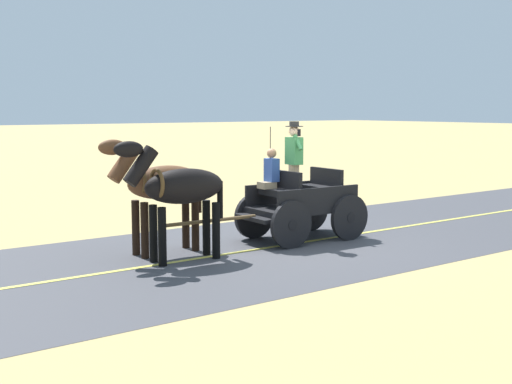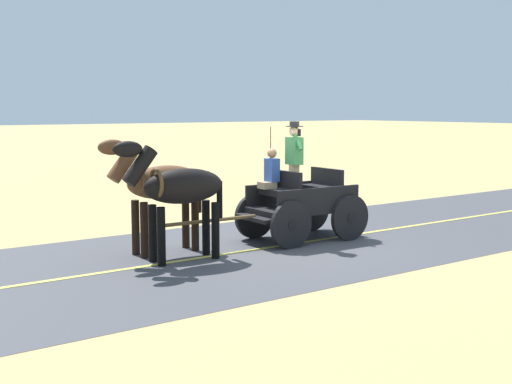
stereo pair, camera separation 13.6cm
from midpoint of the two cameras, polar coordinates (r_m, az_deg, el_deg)
name	(u,v)px [view 1 (the left image)]	position (r m, az deg, el deg)	size (l,w,h in m)	color
ground_plane	(295,244)	(13.87, 3.06, -4.41)	(200.00, 200.00, 0.00)	tan
road_surface	(295,244)	(13.87, 3.06, -4.39)	(5.96, 160.00, 0.01)	#424247
road_centre_stripe	(295,243)	(13.86, 3.06, -4.37)	(0.12, 160.00, 0.00)	#DBCC4C
horse_drawn_carriage	(299,201)	(14.18, 3.36, -0.81)	(1.48, 4.51, 2.50)	black
horse_near_side	(179,189)	(12.17, -6.87, 0.25)	(0.64, 2.13, 2.21)	black
horse_off_side	(160,185)	(12.84, -8.44, 0.59)	(0.57, 2.13, 2.21)	brown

